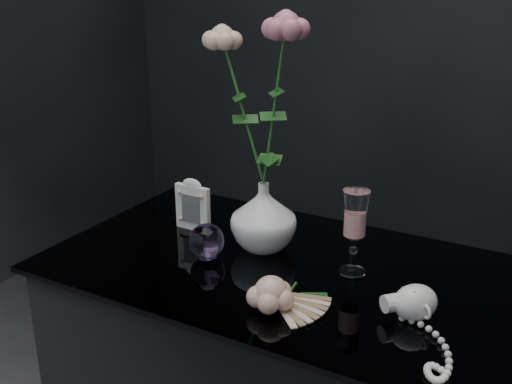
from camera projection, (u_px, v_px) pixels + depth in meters
The scene contains 8 objects.
vase at pixel (264, 216), 1.33m from camera, with size 0.15×0.15×0.15m, color white.
wine_glass at pixel (354, 233), 1.21m from camera, with size 0.06×0.06×0.18m, color white, non-canonical shape.
picture_frame at pixel (193, 204), 1.43m from camera, with size 0.10×0.07×0.13m, color white, non-canonical shape.
paperweight at pixel (207, 241), 1.29m from camera, with size 0.08×0.08×0.08m, color #B485D9, non-canonical shape.
paper_fan at pixel (274, 295), 1.13m from camera, with size 0.21×0.17×0.02m, color beige, non-canonical shape.
loose_rose at pixel (271, 293), 1.09m from camera, with size 0.15×0.19×0.07m, color #EDB099, non-canonical shape.
pearl_jar at pixel (415, 301), 1.06m from camera, with size 0.23×0.24×0.07m, color white, non-canonical shape.
roses at pixel (257, 93), 1.24m from camera, with size 0.22×0.10×0.41m.
Camera 1 is at (0.48, -0.98, 1.34)m, focal length 42.00 mm.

